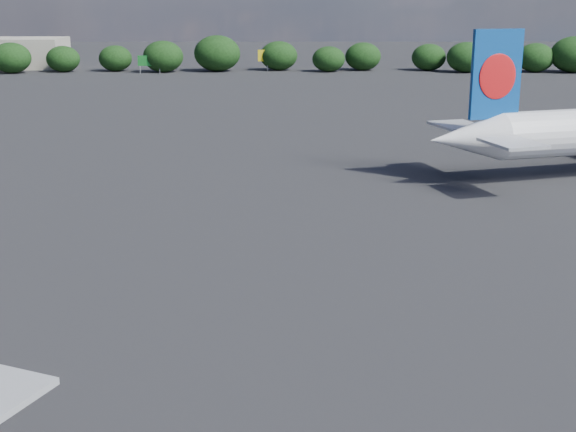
{
  "coord_description": "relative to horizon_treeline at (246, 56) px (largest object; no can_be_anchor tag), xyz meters",
  "views": [
    {
      "loc": [
        15.64,
        -31.65,
        20.26
      ],
      "look_at": [
        16.0,
        12.0,
        8.0
      ],
      "focal_mm": 50.0,
      "sensor_mm": 36.0,
      "label": 1
    }
  ],
  "objects": [
    {
      "name": "ground",
      "position": [
        -6.41,
        -119.97,
        -3.96
      ],
      "size": [
        500.0,
        500.0,
        0.0
      ],
      "primitive_type": "plane",
      "color": "black",
      "rests_on": "ground"
    },
    {
      "name": "highway_sign",
      "position": [
        -24.41,
        -3.97,
        -0.83
      ],
      "size": [
        6.0,
        0.3,
        4.5
      ],
      "color": "#136320",
      "rests_on": "ground"
    },
    {
      "name": "billboard_yellow",
      "position": [
        5.59,
        2.03,
        -0.09
      ],
      "size": [
        5.0,
        0.3,
        5.5
      ],
      "color": "yellow",
      "rests_on": "ground"
    },
    {
      "name": "horizon_treeline",
      "position": [
        0.0,
        0.0,
        0.0
      ],
      "size": [
        205.11,
        16.14,
        9.3
      ],
      "color": "black",
      "rests_on": "ground"
    }
  ]
}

